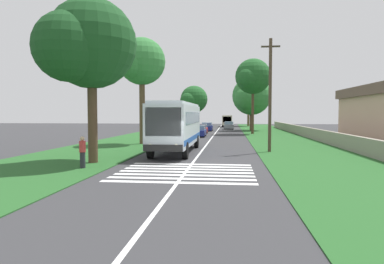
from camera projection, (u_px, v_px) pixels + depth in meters
ground at (191, 166)px, 19.73m from camera, size 160.00×160.00×0.00m
grass_verge_left at (127, 142)px, 35.52m from camera, size 120.00×8.00×0.04m
grass_verge_right at (292, 144)px, 33.73m from camera, size 120.00×8.00×0.04m
centre_line at (208, 143)px, 34.62m from camera, size 110.00×0.16×0.01m
coach_bus at (177, 124)px, 26.48m from camera, size 11.16×2.62×3.73m
zebra_crossing at (186, 172)px, 17.57m from camera, size 5.85×6.80×0.01m
trailing_car_0 at (199, 131)px, 44.26m from camera, size 4.30×1.78×1.43m
trailing_car_1 at (201, 129)px, 50.41m from camera, size 4.30×1.78×1.43m
trailing_car_2 at (207, 127)px, 58.83m from camera, size 4.30×1.78×1.43m
trailing_car_3 at (229, 126)px, 65.70m from camera, size 4.30×1.78×1.43m
trailing_minibus_0 at (227, 120)px, 76.91m from camera, size 6.00×2.14×2.53m
roadside_tree_left_0 at (89, 47)px, 20.41m from camera, size 6.69×5.36×9.60m
roadside_tree_left_1 at (141, 63)px, 33.15m from camera, size 5.12×4.48×10.09m
roadside_tree_left_2 at (193, 100)px, 80.90m from camera, size 7.55×6.29×9.33m
roadside_tree_right_0 at (251, 97)px, 59.82m from camera, size 7.69×6.57×9.21m
roadside_tree_right_1 at (248, 93)px, 80.27m from camera, size 6.66×5.23×10.44m
roadside_tree_right_2 at (252, 78)px, 49.79m from camera, size 6.00×5.02×10.68m
utility_pole at (270, 94)px, 26.30m from camera, size 0.24×1.40×8.51m
roadside_wall at (316, 134)px, 38.29m from camera, size 70.00×0.40×1.22m
pedestrian at (83, 152)px, 18.57m from camera, size 0.34×0.34×1.69m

